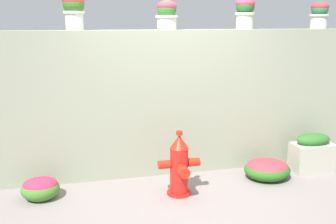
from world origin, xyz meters
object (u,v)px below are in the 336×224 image
object	(u,v)px
potted_plant_2	(167,13)
fire_hydrant	(179,166)
potted_plant_3	(245,11)
flower_bush_left	(267,169)
potted_plant_1	(74,7)
potted_plant_4	(320,13)
flower_bush_right	(40,188)
planter_box	(312,153)

from	to	relation	value
potted_plant_2	fire_hydrant	world-z (taller)	potted_plant_2
potted_plant_3	flower_bush_left	distance (m)	2.18
potted_plant_1	potted_plant_4	size ratio (longest dim) A/B	1.16
potted_plant_3	potted_plant_4	distance (m)	1.16
flower_bush_right	flower_bush_left	bearing A→B (deg)	-1.13
flower_bush_left	potted_plant_3	bearing A→B (deg)	100.26
potted_plant_2	fire_hydrant	distance (m)	1.99
fire_hydrant	planter_box	distance (m)	2.06
fire_hydrant	flower_bush_right	world-z (taller)	fire_hydrant
fire_hydrant	flower_bush_left	world-z (taller)	fire_hydrant
potted_plant_3	flower_bush_right	size ratio (longest dim) A/B	0.96
potted_plant_2	planter_box	world-z (taller)	potted_plant_2
potted_plant_2	flower_bush_right	xyz separation A→B (m)	(-1.69, -0.57, -2.03)
potted_plant_2	fire_hydrant	xyz separation A→B (m)	(-0.05, -0.84, -1.81)
flower_bush_left	flower_bush_right	bearing A→B (deg)	178.87
potted_plant_1	flower_bush_right	distance (m)	2.24
potted_plant_2	planter_box	size ratio (longest dim) A/B	0.66
potted_plant_4	flower_bush_right	distance (m)	4.50
potted_plant_4	flower_bush_left	size ratio (longest dim) A/B	0.63
potted_plant_2	fire_hydrant	size ratio (longest dim) A/B	0.48
potted_plant_1	planter_box	world-z (taller)	potted_plant_1
potted_plant_1	potted_plant_4	world-z (taller)	potted_plant_1
flower_bush_right	planter_box	distance (m)	3.67
potted_plant_1	planter_box	bearing A→B (deg)	-10.06
potted_plant_3	potted_plant_4	size ratio (longest dim) A/B	1.09
potted_plant_1	flower_bush_left	size ratio (longest dim) A/B	0.73
potted_plant_4	flower_bush_right	world-z (taller)	potted_plant_4
potted_plant_4	fire_hydrant	size ratio (longest dim) A/B	0.49
potted_plant_1	flower_bush_right	bearing A→B (deg)	-129.34
potted_plant_4	flower_bush_left	xyz separation A→B (m)	(-1.04, -0.66, -2.05)
flower_bush_left	planter_box	size ratio (longest dim) A/B	1.07
potted_plant_2	potted_plant_3	size ratio (longest dim) A/B	0.89
potted_plant_1	fire_hydrant	distance (m)	2.36
potted_plant_2	potted_plant_3	bearing A→B (deg)	1.49
flower_bush_left	flower_bush_right	size ratio (longest dim) A/B	1.39
potted_plant_4	potted_plant_3	bearing A→B (deg)	-179.85
fire_hydrant	flower_bush_left	xyz separation A→B (m)	(1.28, 0.21, -0.23)
potted_plant_3	flower_bush_left	xyz separation A→B (m)	(0.12, -0.66, -2.07)
potted_plant_2	potted_plant_4	distance (m)	2.28
potted_plant_3	potted_plant_4	bearing A→B (deg)	0.15
potted_plant_1	flower_bush_left	distance (m)	3.27
fire_hydrant	flower_bush_right	size ratio (longest dim) A/B	1.80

